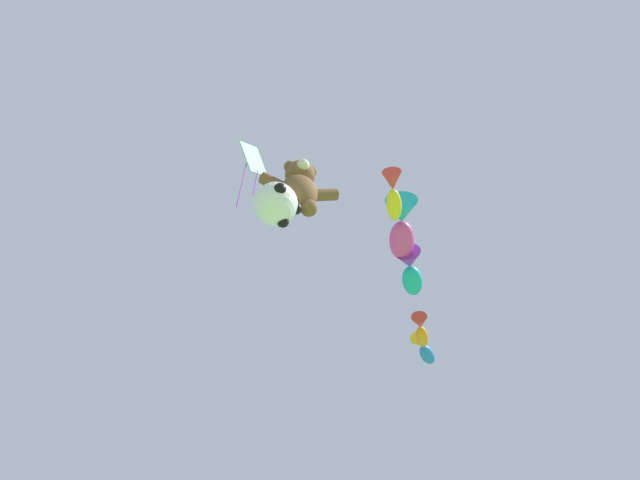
# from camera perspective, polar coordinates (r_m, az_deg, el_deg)

# --- Properties ---
(teddy_bear_kite) EXTENTS (2.15, 0.95, 2.18)m
(teddy_bear_kite) POSITION_cam_1_polar(r_m,az_deg,el_deg) (13.16, -2.38, 6.06)
(teddy_bear_kite) COLOR brown
(soccer_ball_kite) EXTENTS (1.18, 1.17, 1.09)m
(soccer_ball_kite) POSITION_cam_1_polar(r_m,az_deg,el_deg) (12.03, -5.02, 4.09)
(soccer_ball_kite) COLOR white
(fish_kite_goldfin) EXTENTS (1.05, 1.60, 0.51)m
(fish_kite_goldfin) POSITION_cam_1_polar(r_m,az_deg,el_deg) (13.40, 8.36, 5.32)
(fish_kite_goldfin) COLOR yellow
(fish_kite_magenta) EXTENTS (1.63, 2.40, 0.97)m
(fish_kite_magenta) POSITION_cam_1_polar(r_m,az_deg,el_deg) (15.30, 9.31, 1.56)
(fish_kite_magenta) COLOR #E53F9E
(fish_kite_teal) EXTENTS (1.56, 2.03, 0.83)m
(fish_kite_teal) POSITION_cam_1_polar(r_m,az_deg,el_deg) (16.50, 10.31, -3.42)
(fish_kite_teal) COLOR #19ADB2
(fish_kite_tangerine) EXTENTS (1.14, 1.58, 0.54)m
(fish_kite_tangerine) POSITION_cam_1_polar(r_m,az_deg,el_deg) (17.66, 11.45, -10.01)
(fish_kite_tangerine) COLOR orange
(fish_kite_cobalt) EXTENTS (1.45, 1.56, 0.61)m
(fish_kite_cobalt) POSITION_cam_1_polar(r_m,az_deg,el_deg) (19.10, 11.78, -12.04)
(fish_kite_cobalt) COLOR blue
(diamond_kite) EXTENTS (1.03, 0.98, 3.17)m
(diamond_kite) POSITION_cam_1_polar(r_m,az_deg,el_deg) (15.05, -7.66, 8.80)
(diamond_kite) COLOR green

